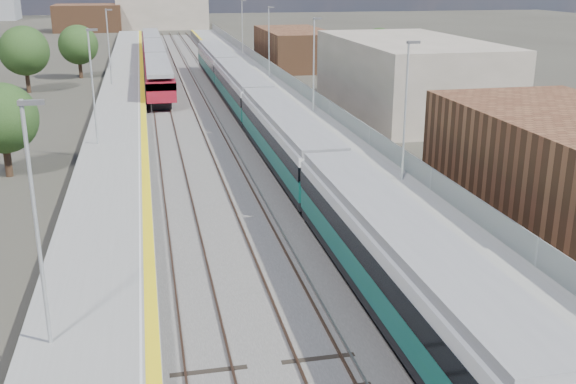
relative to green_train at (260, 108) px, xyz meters
name	(u,v)px	position (x,y,z in m)	size (l,w,h in m)	color
ground	(223,108)	(-1.50, 11.86, -2.18)	(320.00, 320.00, 0.00)	#47443A
ballast_bed	(196,104)	(-3.75, 14.36, -2.15)	(10.50, 155.00, 0.06)	#565451
tracks	(201,100)	(-3.15, 16.03, -2.07)	(8.96, 160.00, 0.17)	#4C3323
platform_right	(274,96)	(3.78, 14.35, -1.64)	(4.70, 155.00, 8.52)	slate
platform_left	(122,102)	(-10.55, 14.35, -1.66)	(4.30, 155.00, 8.52)	slate
green_train	(260,108)	(0.00, 0.00, 0.00)	(2.81, 78.26, 3.09)	black
red_train	(154,57)	(-7.00, 37.30, -0.18)	(2.67, 54.26, 3.37)	black
tree_a	(2,118)	(-16.81, -7.35, 1.42)	(4.23, 4.23, 5.73)	#382619
tree_b	(24,51)	(-20.26, 24.66, 2.13)	(5.05, 5.05, 6.84)	#382619
tree_c	(78,45)	(-15.73, 34.28, 1.72)	(4.58, 4.58, 6.20)	#382619
tree_d	(379,45)	(19.77, 29.65, 1.38)	(4.17, 4.17, 5.66)	#382619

